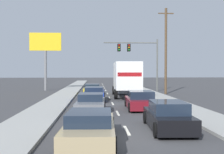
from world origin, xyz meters
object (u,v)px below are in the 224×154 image
Objects in this scene: car_maroon at (141,101)px; car_black at (168,117)px; car_gray at (91,104)px; car_tan at (90,128)px; car_blue at (94,94)px; utility_pole_mid at (166,50)px; car_yellow at (92,90)px; box_truck at (126,77)px; traffic_signal_mast at (135,52)px; roadside_billboard at (45,49)px.

car_maroon is 6.74m from car_black.
car_tan is (0.07, -7.09, -0.02)m from car_gray.
car_blue is 11.48m from utility_pole_mid.
car_maroon reaches higher than car_tan.
car_yellow is 5.11m from box_truck.
car_black is (0.14, -6.74, 0.01)m from car_maroon.
traffic_signal_mast reaches higher than car_black.
roadside_billboard is at bearing 107.76° from car_gray.
car_tan is 17.79m from box_truck.
utility_pole_mid reaches higher than car_black.
car_blue is 7.21m from car_gray.
traffic_signal_mast is (5.40, 24.75, 4.53)m from car_tan.
utility_pole_mid is (2.99, -3.93, 0.03)m from traffic_signal_mast.
box_truck reaches higher than car_maroon.
box_truck is 1.88× the size of car_black.
box_truck is at bearing 90.66° from car_black.
car_blue is at bearing 105.57° from car_black.
traffic_signal_mast is at bearing 63.12° from car_blue.
utility_pole_mid reaches higher than box_truck.
car_yellow is 13.74m from car_gray.
roadside_billboard is (-12.00, 2.74, 0.60)m from traffic_signal_mast.
car_tan is 22.91m from utility_pole_mid.
car_yellow is at bearing 92.05° from car_blue.
car_maroon is (3.47, 1.60, 0.02)m from car_gray.
car_maroon is at bearing -89.75° from box_truck.
car_blue is 15.65m from roadside_billboard.
car_gray is at bearing 125.10° from car_black.
car_yellow is 19.23m from car_black.
utility_pole_mid is (8.29, 6.52, 4.53)m from car_blue.
box_truck reaches higher than car_black.
roadside_billboard reaches higher than car_black.
car_black reaches higher than car_tan.
car_yellow is at bearing 135.63° from box_truck.
roadside_billboard is (-10.15, 25.54, 5.08)m from car_black.
traffic_signal_mast is 4.93m from utility_pole_mid.
box_truck reaches higher than car_yellow.
car_gray reaches higher than car_yellow.
car_black is 27.95m from roadside_billboard.
traffic_signal_mast is (1.99, 16.06, 4.49)m from car_maroon.
car_tan is at bearing -100.94° from box_truck.
car_maroon reaches higher than car_gray.
car_gray is (-0.17, -7.21, -0.00)m from car_blue.
car_maroon reaches higher than car_blue.
car_tan is at bearing -76.49° from roadside_billboard.
roadside_billboard is at bearing 118.02° from car_maroon.
car_yellow is 0.52× the size of roadside_billboard.
car_gray is 1.06× the size of car_black.
roadside_billboard is at bearing 116.95° from car_blue.
car_tan is 9.33m from car_maroon.
car_maroon is 0.42× the size of utility_pole_mid.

